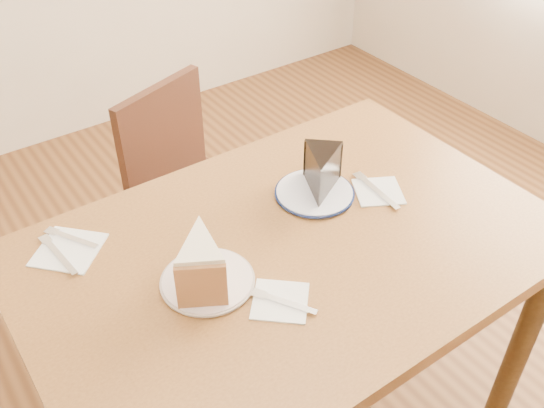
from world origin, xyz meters
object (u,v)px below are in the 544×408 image
(chocolate_cake, at_px, (321,175))
(plate_navy, at_px, (314,193))
(plate_cream, at_px, (208,281))
(carrot_cake, at_px, (201,261))
(table, at_px, (291,273))
(chair_far, at_px, (198,200))

(chocolate_cake, bearing_deg, plate_navy, 1.68)
(plate_cream, relative_size, carrot_cake, 1.40)
(table, xyz_separation_m, plate_cream, (-0.22, -0.00, 0.10))
(plate_cream, bearing_deg, plate_navy, 16.39)
(plate_cream, bearing_deg, table, 0.05)
(plate_cream, xyz_separation_m, plate_navy, (0.37, 0.11, 0.00))
(chair_far, relative_size, carrot_cake, 6.08)
(carrot_cake, bearing_deg, plate_navy, 44.94)
(chair_far, distance_m, plate_navy, 0.57)
(plate_navy, bearing_deg, table, -144.35)
(chair_far, distance_m, chocolate_cake, 0.61)
(chair_far, xyz_separation_m, carrot_cake, (-0.30, -0.59, 0.35))
(plate_navy, bearing_deg, chair_far, 99.73)
(carrot_cake, xyz_separation_m, chocolate_cake, (0.39, 0.09, -0.00))
(table, distance_m, plate_navy, 0.21)
(table, distance_m, chair_far, 0.62)
(chocolate_cake, bearing_deg, plate_cream, 56.77)
(table, xyz_separation_m, chocolate_cake, (0.16, 0.10, 0.16))
(chocolate_cake, bearing_deg, chair_far, -37.17)
(plate_navy, bearing_deg, plate_cream, -163.61)
(plate_navy, bearing_deg, carrot_cake, -164.66)
(carrot_cake, bearing_deg, chair_far, 92.76)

